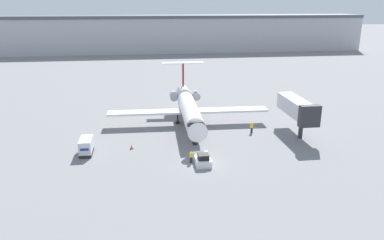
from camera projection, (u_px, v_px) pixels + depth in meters
ground_plane at (202, 164)px, 51.06m from camera, size 600.00×600.00×0.00m
terminal_building at (157, 34)px, 161.99m from camera, size 180.00×16.80×15.56m
airplane_main at (189, 108)px, 66.44m from camera, size 28.61×25.90×9.42m
pushback_tug at (202, 159)px, 51.07m from camera, size 2.06×4.06×1.68m
luggage_cart at (86, 146)px, 54.14m from camera, size 1.70×3.81×2.32m
worker_near_tug at (191, 157)px, 51.18m from camera, size 0.40×0.24×1.69m
worker_by_wing at (252, 127)px, 62.86m from camera, size 0.40×0.25×1.82m
traffic_cone_left at (132, 147)px, 56.17m from camera, size 0.51×0.51×0.68m
jet_bridge at (297, 108)px, 61.36m from camera, size 3.20×11.19×6.19m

